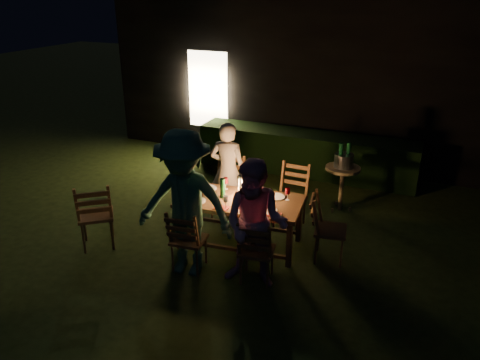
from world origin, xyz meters
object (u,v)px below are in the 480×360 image
at_px(chair_near_right, 256,261).
at_px(side_table, 343,172).
at_px(bottle_bucket_a, 340,158).
at_px(bottle_bucket_b, 348,157).
at_px(person_opp_left, 185,204).
at_px(ice_bucket, 344,161).
at_px(person_opp_right, 256,225).
at_px(dining_table, 240,204).
at_px(lantern, 245,188).
at_px(chair_near_left, 189,250).
at_px(chair_far_left, 227,199).
at_px(chair_spare, 97,226).
at_px(chair_far_right, 290,208).
at_px(person_house_side, 228,170).
at_px(bottle_table, 223,188).
at_px(chair_end, 328,240).

bearing_deg(chair_near_right, side_table, 68.43).
relative_size(bottle_bucket_a, bottle_bucket_b, 1.00).
height_order(chair_near_right, bottle_bucket_b, bottle_bucket_b).
distance_m(person_opp_left, ice_bucket, 2.91).
bearing_deg(person_opp_right, dining_table, 118.76).
bearing_deg(lantern, chair_near_left, -115.43).
bearing_deg(chair_near_right, chair_far_left, 117.25).
xyz_separation_m(chair_far_left, chair_spare, (-1.29, -1.53, 0.01)).
relative_size(chair_far_left, side_table, 1.35).
bearing_deg(bottle_bucket_a, bottle_bucket_b, 38.66).
bearing_deg(chair_far_right, person_opp_left, 65.67).
bearing_deg(lantern, chair_far_left, 130.68).
height_order(chair_far_left, bottle_bucket_a, bottle_bucket_a).
bearing_deg(bottle_bucket_b, chair_far_left, -148.66).
bearing_deg(ice_bucket, chair_near_left, -119.85).
bearing_deg(bottle_bucket_b, person_house_side, -150.01).
distance_m(person_opp_right, side_table, 2.51).
bearing_deg(bottle_table, chair_spare, -153.36).
xyz_separation_m(chair_end, person_opp_right, (-0.69, -0.90, 0.52)).
bearing_deg(chair_spare, bottle_bucket_b, 2.74).
bearing_deg(bottle_table, chair_near_right, -41.68).
relative_size(chair_far_right, person_opp_right, 0.61).
distance_m(chair_near_left, person_opp_left, 0.67).
xyz_separation_m(chair_end, person_house_side, (-1.76, 0.64, 0.48)).
relative_size(dining_table, chair_end, 1.85).
bearing_deg(chair_far_left, chair_far_right, -178.01).
distance_m(chair_far_right, bottle_table, 1.24).
distance_m(chair_far_right, lantern, 1.04).
height_order(chair_near_right, person_opp_right, person_opp_right).
bearing_deg(person_house_side, lantern, 123.00).
relative_size(chair_far_right, side_table, 1.33).
xyz_separation_m(lantern, bottle_bucket_a, (0.97, 1.58, 0.04)).
xyz_separation_m(chair_spare, person_opp_right, (2.35, 0.04, 0.49)).
relative_size(chair_end, person_opp_right, 0.59).
relative_size(person_opp_right, side_table, 2.17).
distance_m(chair_far_left, person_opp_left, 1.72).
xyz_separation_m(person_opp_left, bottle_table, (0.11, 0.84, -0.10)).
bearing_deg(chair_near_left, person_house_side, 89.50).
relative_size(person_house_side, person_opp_left, 0.81).
distance_m(chair_end, ice_bucket, 1.66).
xyz_separation_m(chair_spare, person_house_side, (1.28, 1.58, 0.46)).
distance_m(dining_table, person_opp_left, 0.99).
distance_m(person_house_side, side_table, 1.84).
height_order(dining_table, chair_far_right, chair_far_right).
xyz_separation_m(dining_table, ice_bucket, (1.06, 1.68, 0.22)).
height_order(chair_spare, bottle_bucket_b, bottle_bucket_b).
distance_m(chair_spare, lantern, 2.12).
distance_m(person_house_side, ice_bucket, 1.84).
bearing_deg(chair_far_right, dining_table, 62.24).
bearing_deg(bottle_table, chair_end, 5.93).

